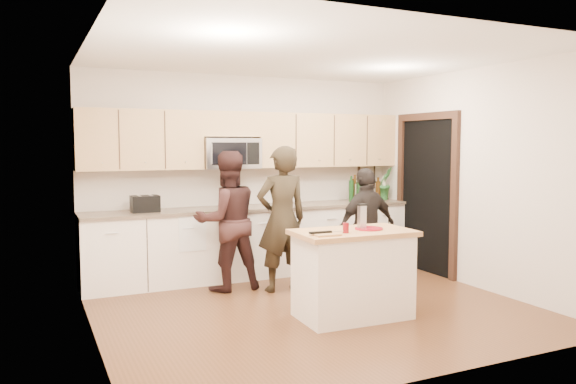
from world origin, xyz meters
name	(u,v)px	position (x,y,z in m)	size (l,w,h in m)	color
floor	(313,308)	(0.00, 0.00, 0.00)	(4.50, 4.50, 0.00)	#56321D
room_shell	(314,148)	(0.00, 0.00, 1.73)	(4.52, 4.02, 2.71)	beige
back_cabinetry	(255,241)	(0.00, 1.69, 0.47)	(4.50, 0.66, 0.94)	white
upper_cabinetry	(253,139)	(0.03, 1.83, 1.84)	(4.50, 0.33, 0.75)	tan
microwave	(230,153)	(-0.31, 1.80, 1.65)	(0.76, 0.41, 0.40)	silver
doorway	(427,189)	(2.23, 0.90, 1.16)	(0.06, 1.25, 2.20)	black
framed_picture	(366,176)	(1.95, 1.98, 1.28)	(0.30, 0.03, 0.38)	black
dish_towel	(190,222)	(-0.95, 1.50, 0.80)	(0.34, 0.60, 0.48)	white
island	(353,274)	(0.22, -0.46, 0.45)	(1.22, 0.74, 0.90)	white
red_plate	(369,229)	(0.40, -0.47, 0.91)	(0.29, 0.29, 0.02)	maroon
box_grater	(362,216)	(0.34, -0.43, 1.04)	(0.09, 0.07, 0.25)	silver
drink_glass	(346,228)	(0.06, -0.57, 0.95)	(0.06, 0.06, 0.10)	maroon
cutting_board	(326,235)	(-0.18, -0.62, 0.91)	(0.25, 0.18, 0.02)	#AD7748
tongs	(320,232)	(-0.23, -0.59, 0.93)	(0.23, 0.03, 0.02)	black
knife	(335,231)	(-0.05, -0.56, 0.92)	(0.23, 0.02, 0.01)	silver
toaster	(145,204)	(-1.46, 1.67, 1.04)	(0.33, 0.24, 0.21)	black
bottle_cluster	(363,189)	(1.71, 1.69, 1.12)	(0.69, 0.25, 0.39)	black
orchid	(384,183)	(2.10, 1.72, 1.19)	(0.27, 0.22, 0.49)	#29672D
woman_left	(282,219)	(-0.01, 0.80, 0.88)	(0.64, 0.42, 1.75)	black
woman_center	(227,221)	(-0.59, 1.13, 0.85)	(0.82, 0.64, 1.69)	black
woman_right	(367,227)	(1.04, 0.56, 0.74)	(0.87, 0.36, 1.48)	black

